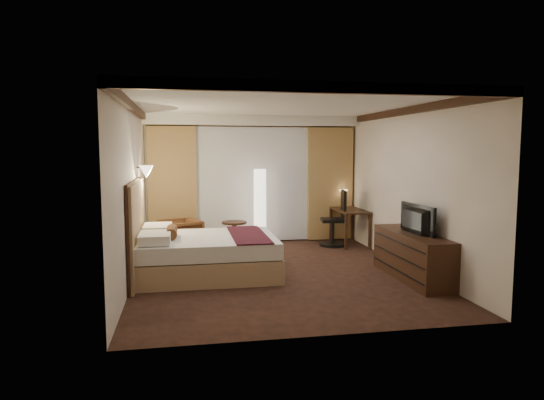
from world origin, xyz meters
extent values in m
cube|color=black|center=(0.00, 0.00, 0.00)|extent=(4.50, 5.50, 0.01)
cube|color=white|center=(0.00, 0.00, 2.70)|extent=(4.50, 5.50, 0.01)
cube|color=beige|center=(0.00, 2.75, 1.35)|extent=(4.50, 0.02, 2.70)
cube|color=beige|center=(-2.25, 0.00, 1.35)|extent=(0.02, 5.50, 2.70)
cube|color=beige|center=(2.25, 0.00, 1.35)|extent=(0.02, 5.50, 2.70)
cube|color=white|center=(0.00, 2.50, 2.60)|extent=(4.50, 0.50, 0.20)
cube|color=silver|center=(0.00, 2.67, 1.25)|extent=(2.48, 0.04, 2.45)
cube|color=tan|center=(-1.70, 2.61, 1.25)|extent=(1.00, 0.14, 2.45)
cube|color=tan|center=(1.70, 2.61, 1.25)|extent=(1.00, 0.14, 2.45)
imported|color=#532E18|center=(-1.55, 1.81, 0.36)|extent=(0.86, 0.89, 0.72)
imported|color=black|center=(1.97, -0.75, 1.00)|extent=(0.60, 1.00, 0.13)
camera|label=1|loc=(-1.47, -7.61, 2.01)|focal=32.00mm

